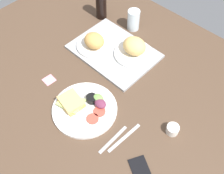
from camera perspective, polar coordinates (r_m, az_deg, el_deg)
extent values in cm
cube|color=#4C3828|center=(134.34, -1.50, -1.68)|extent=(190.00, 150.00, 3.00)
cube|color=#9EA0A3|center=(150.34, 0.38, 7.51)|extent=(45.20, 33.27, 1.60)
cylinder|color=white|center=(151.87, -3.71, 8.77)|extent=(19.74, 19.74, 1.40)
ellipsoid|color=tan|center=(147.81, -3.79, 9.74)|extent=(11.59, 10.01, 7.91)
cylinder|color=white|center=(147.47, 4.58, 7.00)|extent=(21.00, 21.00, 1.40)
ellipsoid|color=#DBB266|center=(144.48, 4.76, 8.62)|extent=(12.79, 11.05, 8.72)
cylinder|color=white|center=(127.55, -5.75, -4.70)|extent=(30.51, 30.51, 1.60)
cube|color=tan|center=(128.27, -8.56, -3.48)|extent=(11.88, 10.10, 1.40)
cube|color=#B2C66B|center=(127.28, -8.62, -3.18)|extent=(12.76, 11.26, 1.00)
cube|color=#DBB266|center=(126.29, -8.69, -2.88)|extent=(12.41, 10.80, 1.40)
cylinder|color=#D14738|center=(123.19, -4.12, -6.71)|extent=(5.60, 5.60, 0.80)
cylinder|color=#D14738|center=(125.00, -2.66, -5.18)|extent=(5.60, 5.60, 0.80)
cylinder|color=black|center=(127.77, -4.32, -2.49)|extent=(5.20, 5.20, 3.00)
cylinder|color=#EFEACC|center=(126.87, -4.35, -2.20)|extent=(4.26, 4.26, 0.60)
ellipsoid|color=#729E4C|center=(127.26, -2.97, -2.46)|extent=(6.00, 4.80, 3.60)
ellipsoid|color=#6B2D47|center=(125.66, -2.48, -3.51)|extent=(6.00, 4.80, 3.60)
cylinder|color=silver|center=(162.17, 4.55, 13.94)|extent=(7.11, 7.11, 12.31)
cylinder|color=black|center=(168.29, -2.31, 17.12)|extent=(6.40, 6.40, 18.80)
cylinder|color=silver|center=(123.20, 12.67, -8.73)|extent=(5.60, 5.60, 4.00)
cube|color=#B7B7BC|center=(120.03, 0.21, -11.01)|extent=(1.59, 17.01, 0.50)
cube|color=#B7B7BC|center=(120.52, 2.59, -10.64)|extent=(2.63, 19.05, 0.50)
cube|color=black|center=(114.76, 6.34, -17.70)|extent=(16.09, 13.21, 0.80)
cube|color=pink|center=(141.73, -13.13, 1.48)|extent=(6.01, 6.01, 0.12)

